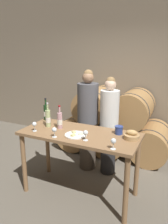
{
  "coord_description": "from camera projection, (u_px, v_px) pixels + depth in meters",
  "views": [
    {
      "loc": [
        1.21,
        -2.43,
        1.98
      ],
      "look_at": [
        0.0,
        0.14,
        1.18
      ],
      "focal_mm": 35.0,
      "sensor_mm": 36.0,
      "label": 1
    }
  ],
  "objects": [
    {
      "name": "ground_plane",
      "position": [
        80.0,
        193.0,
        3.15
      ],
      "size": [
        10.0,
        10.0,
        0.0
      ],
      "primitive_type": "plane",
      "color": "#665E51"
    },
    {
      "name": "stone_wall_back",
      "position": [
        123.0,
        69.0,
        4.5
      ],
      "size": [
        10.0,
        0.12,
        3.2
      ],
      "color": "gray",
      "rests_on": "ground_plane"
    },
    {
      "name": "barrel_stack",
      "position": [
        113.0,
        124.0,
        4.29
      ],
      "size": [
        2.18,
        0.88,
        1.28
      ],
      "color": "#A87A47",
      "rests_on": "ground_plane"
    },
    {
      "name": "tasting_table",
      "position": [
        80.0,
        142.0,
        2.93
      ],
      "size": [
        1.59,
        0.7,
        0.93
      ],
      "color": "olive",
      "rests_on": "ground_plane"
    },
    {
      "name": "person_left",
      "position": [
        88.0,
        120.0,
        3.62
      ],
      "size": [
        0.34,
        0.34,
        1.69
      ],
      "color": "#4C4238",
      "rests_on": "ground_plane"
    },
    {
      "name": "person_right",
      "position": [
        109.0,
        126.0,
        3.47
      ],
      "size": [
        0.3,
        0.3,
        1.6
      ],
      "color": "#232326",
      "rests_on": "ground_plane"
    },
    {
      "name": "wine_bottle_red",
      "position": [
        46.0,
        112.0,
        3.4
      ],
      "size": [
        0.07,
        0.07,
        0.35
      ],
      "color": "#193819",
      "rests_on": "tasting_table"
    },
    {
      "name": "wine_bottle_white",
      "position": [
        48.0,
        118.0,
        3.1
      ],
      "size": [
        0.07,
        0.07,
        0.35
      ],
      "color": "#ADBC7F",
      "rests_on": "tasting_table"
    },
    {
      "name": "wine_bottle_rose",
      "position": [
        60.0,
        120.0,
        3.03
      ],
      "size": [
        0.07,
        0.07,
        0.33
      ],
      "color": "#BC8E93",
      "rests_on": "tasting_table"
    },
    {
      "name": "blue_crock",
      "position": [
        119.0,
        130.0,
        2.84
      ],
      "size": [
        0.11,
        0.11,
        0.11
      ],
      "color": "navy",
      "rests_on": "tasting_table"
    },
    {
      "name": "bread_basket",
      "position": [
        132.0,
        136.0,
        2.68
      ],
      "size": [
        0.19,
        0.19,
        0.12
      ],
      "color": "tan",
      "rests_on": "tasting_table"
    },
    {
      "name": "cheese_plate",
      "position": [
        76.0,
        135.0,
        2.8
      ],
      "size": [
        0.29,
        0.29,
        0.04
      ],
      "color": "white",
      "rests_on": "tasting_table"
    },
    {
      "name": "wine_glass_far_left",
      "position": [
        34.0,
        125.0,
        2.93
      ],
      "size": [
        0.06,
        0.06,
        0.13
      ],
      "color": "white",
      "rests_on": "tasting_table"
    },
    {
      "name": "wine_glass_left",
      "position": [
        54.0,
        130.0,
        2.73
      ],
      "size": [
        0.06,
        0.06,
        0.13
      ],
      "color": "white",
      "rests_on": "tasting_table"
    },
    {
      "name": "wine_glass_center",
      "position": [
        86.0,
        133.0,
        2.63
      ],
      "size": [
        0.06,
        0.06,
        0.13
      ],
      "color": "white",
      "rests_on": "tasting_table"
    },
    {
      "name": "wine_glass_right",
      "position": [
        113.0,
        141.0,
        2.39
      ],
      "size": [
        0.06,
        0.06,
        0.13
      ],
      "color": "white",
      "rests_on": "tasting_table"
    }
  ]
}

